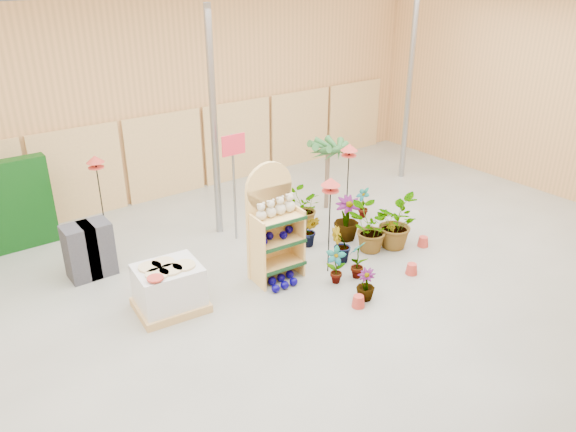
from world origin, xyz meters
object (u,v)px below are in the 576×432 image
display_shelf (272,226)px  potted_plant_2 (369,229)px  bird_table_front (331,185)px  pallet_stack (169,288)px

display_shelf → potted_plant_2: bearing=-6.6°
display_shelf → bird_table_front: (0.87, -0.51, 0.73)m
display_shelf → potted_plant_2: display_shelf is taller
pallet_stack → potted_plant_2: bearing=-1.3°
display_shelf → pallet_stack: (-1.97, 0.10, -0.58)m
pallet_stack → potted_plant_2: (3.98, -0.47, 0.08)m
bird_table_front → potted_plant_2: size_ratio=1.94×
bird_table_front → pallet_stack: bearing=168.0°
display_shelf → bird_table_front: 1.24m
bird_table_front → potted_plant_2: bird_table_front is taller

